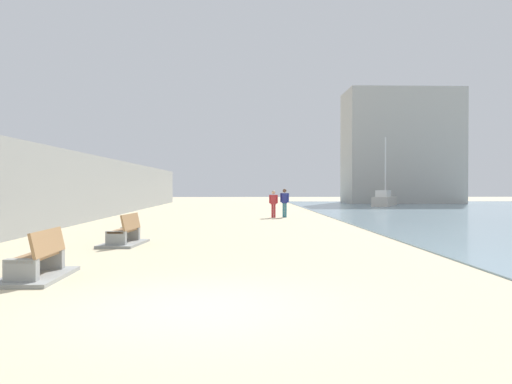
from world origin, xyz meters
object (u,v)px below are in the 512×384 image
at_px(bench_far, 124,237).
at_px(person_standing, 285,201).
at_px(person_walking, 273,202).
at_px(bench_near, 38,267).
at_px(boat_far_left, 385,199).

distance_m(bench_far, person_standing, 15.01).
xyz_separation_m(person_walking, person_standing, (0.68, 0.28, 0.07)).
distance_m(bench_near, bench_far, 5.77).
height_order(bench_far, person_standing, person_standing).
bearing_deg(bench_far, person_walking, 67.33).
distance_m(person_walking, person_standing, 0.73).
bearing_deg(bench_far, bench_near, -93.88).
xyz_separation_m(bench_near, person_standing, (6.64, 19.38, 0.75)).
bearing_deg(person_walking, boat_far_left, 55.87).
relative_size(bench_far, boat_far_left, 0.34).
xyz_separation_m(bench_far, boat_far_left, (17.05, 30.27, 0.38)).
bearing_deg(bench_near, person_walking, 72.66).
bearing_deg(bench_near, boat_far_left, 64.17).
distance_m(person_walking, boat_far_left, 20.45).
relative_size(bench_near, boat_far_left, 0.33).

